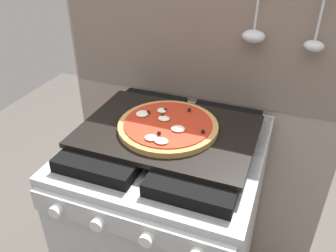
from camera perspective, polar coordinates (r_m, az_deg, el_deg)
kitchen_backsplash at (r=1.43m, az=4.90°, el=1.82°), size 1.10×0.09×1.55m
stove at (r=1.39m, az=-0.03°, el=-16.90°), size 0.60×0.64×0.90m
baking_tray at (r=1.10m, az=0.00°, el=-0.80°), size 0.54×0.38×0.02m
pizza_left at (r=1.08m, az=-0.24°, el=-0.00°), size 0.31×0.31×0.03m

